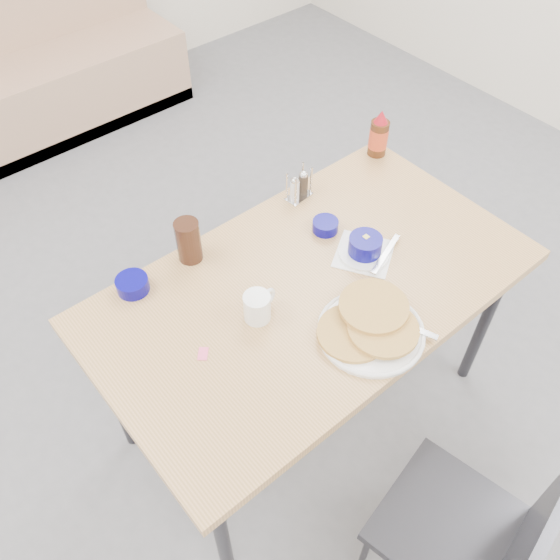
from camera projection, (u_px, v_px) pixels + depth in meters
ground at (347, 448)px, 2.30m from camera, size 6.00×6.00×0.00m
booth_bench at (19, 77)px, 3.45m from camera, size 1.90×0.56×1.22m
dining_table at (311, 296)px, 1.91m from camera, size 1.40×0.80×0.76m
diner_chair at (479, 533)px, 1.62m from camera, size 0.45×0.45×0.85m
pancake_plate at (371, 327)px, 1.72m from camera, size 0.31×0.31×0.06m
coffee_mug at (258, 306)px, 1.74m from camera, size 0.12×0.08×0.09m
grits_setting at (365, 248)px, 1.92m from camera, size 0.26×0.25×0.08m
creamer_bowl at (133, 285)px, 1.83m from camera, size 0.10×0.10×0.05m
butter_bowl at (325, 226)px, 2.00m from camera, size 0.09×0.09×0.04m
amber_tumbler at (189, 241)px, 1.88m from camera, size 0.10×0.10×0.15m
condiment_caddy at (299, 188)px, 2.10m from camera, size 0.11×0.07×0.12m
syrup_bottle at (379, 136)px, 2.24m from camera, size 0.07×0.07×0.19m
sugar_wrapper at (203, 354)px, 1.68m from camera, size 0.05×0.05×0.00m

